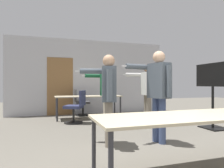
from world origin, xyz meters
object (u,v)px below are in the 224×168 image
at_px(person_center_tall, 147,88).
at_px(office_chair_far_left, 76,108).
at_px(tv_screen, 213,88).
at_px(person_left_plaid, 106,89).
at_px(person_right_polo, 108,91).
at_px(person_near_casual, 158,87).
at_px(office_chair_near_pushed, 81,103).

distance_m(person_center_tall, office_chair_far_left, 2.06).
bearing_deg(office_chair_far_left, tv_screen, -92.76).
height_order(person_left_plaid, person_center_tall, person_center_tall).
height_order(tv_screen, person_right_polo, person_right_polo).
xyz_separation_m(tv_screen, person_left_plaid, (-2.37, 1.29, -0.04)).
height_order(person_near_casual, office_chair_near_pushed, person_near_casual).
height_order(person_near_casual, person_right_polo, person_near_casual).
relative_size(person_right_polo, office_chair_near_pushed, 1.76).
relative_size(person_right_polo, person_center_tall, 0.98).
xyz_separation_m(tv_screen, person_right_polo, (-2.85, -0.51, -0.04)).
xyz_separation_m(person_center_tall, office_chair_near_pushed, (-1.53, 2.02, -0.57)).
bearing_deg(person_center_tall, office_chair_far_left, 75.26).
bearing_deg(person_near_casual, person_center_tall, -33.33).
bearing_deg(tv_screen, office_chair_near_pushed, -137.55).
relative_size(tv_screen, person_center_tall, 0.98).
bearing_deg(office_chair_near_pushed, person_center_tall, 41.89).
relative_size(tv_screen, person_near_casual, 0.94).
xyz_separation_m(office_chair_far_left, office_chair_near_pushed, (0.33, 1.35, 0.00)).
distance_m(person_right_polo, office_chair_far_left, 2.30).
relative_size(tv_screen, office_chair_far_left, 1.76).
bearing_deg(person_left_plaid, tv_screen, -124.54).
xyz_separation_m(tv_screen, person_center_tall, (-1.27, 1.04, -0.02)).
relative_size(person_near_casual, office_chair_far_left, 1.87).
relative_size(tv_screen, office_chair_near_pushed, 1.76).
bearing_deg(tv_screen, person_right_polo, -79.79).
bearing_deg(person_right_polo, tv_screen, -66.35).
bearing_deg(office_chair_far_left, person_center_tall, -83.94).
height_order(person_left_plaid, office_chair_far_left, person_left_plaid).
bearing_deg(office_chair_far_left, office_chair_near_pushed, 12.00).
height_order(person_left_plaid, person_near_casual, person_near_casual).
bearing_deg(tv_screen, person_center_tall, -129.34).
distance_m(person_near_casual, office_chair_far_left, 2.72).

